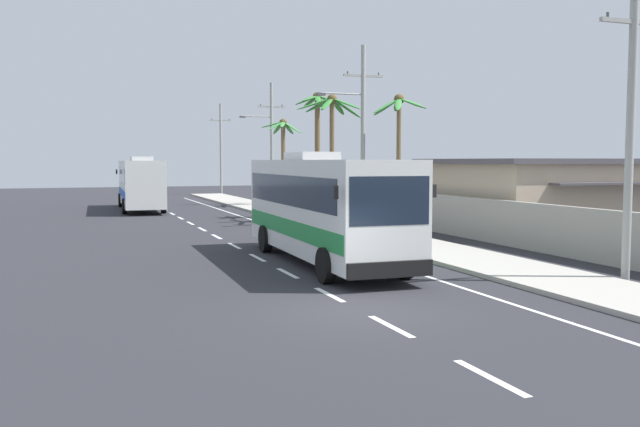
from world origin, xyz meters
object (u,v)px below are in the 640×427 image
(pedestrian_near_kerb, at_px, (361,211))
(utility_pole_nearest, at_px, (631,120))
(pedestrian_midwalk, at_px, (350,215))
(utility_pole_far, at_px, (270,141))
(palm_second, at_px, (332,128))
(utility_pole_distant, at_px, (221,147))
(palm_fourth, at_px, (283,145))
(palm_third, at_px, (317,132))
(roadside_building, at_px, (555,194))
(coach_bus_far_lane, at_px, (141,182))
(utility_pole_mid, at_px, (361,131))
(palm_nearest, at_px, (399,127))
(coach_bus_foreground, at_px, (323,205))
(motorcycle_beside_bus, at_px, (302,219))

(pedestrian_near_kerb, bearing_deg, utility_pole_nearest, -105.66)
(pedestrian_midwalk, distance_m, utility_pole_far, 23.57)
(utility_pole_far, height_order, palm_second, utility_pole_far)
(pedestrian_midwalk, xyz_separation_m, utility_pole_far, (2.81, 23.04, 4.09))
(utility_pole_distant, distance_m, palm_fourth, 20.48)
(utility_pole_far, xyz_separation_m, palm_third, (-0.77, -12.99, 0.14))
(palm_fourth, bearing_deg, roadside_building, -71.54)
(coach_bus_far_lane, height_order, utility_pole_mid, utility_pole_mid)
(palm_nearest, relative_size, palm_third, 0.92)
(utility_pole_mid, relative_size, roadside_building, 0.84)
(coach_bus_foreground, relative_size, coach_bus_far_lane, 0.96)
(motorcycle_beside_bus, distance_m, palm_nearest, 7.67)
(utility_pole_far, bearing_deg, coach_bus_foreground, -102.69)
(palm_nearest, bearing_deg, palm_second, 130.75)
(pedestrian_near_kerb, xyz_separation_m, utility_pole_distant, (1.26, 39.43, 3.89))
(utility_pole_distant, bearing_deg, roadside_building, -79.49)
(utility_pole_nearest, xyz_separation_m, palm_second, (-1.06, 20.90, 0.68))
(motorcycle_beside_bus, height_order, palm_nearest, palm_nearest)
(motorcycle_beside_bus, bearing_deg, roadside_building, -17.76)
(motorcycle_beside_bus, distance_m, roadside_building, 12.74)
(coach_bus_far_lane, xyz_separation_m, palm_fourth, (10.70, 0.52, 2.72))
(utility_pole_distant, relative_size, palm_third, 1.23)
(roadside_building, bearing_deg, utility_pole_distant, 100.51)
(utility_pole_nearest, xyz_separation_m, roadside_building, (7.75, 12.64, -2.85))
(utility_pole_mid, height_order, roadside_building, utility_pole_mid)
(coach_bus_foreground, bearing_deg, utility_pole_far, 77.31)
(roadside_building, bearing_deg, coach_bus_foreground, -157.28)
(utility_pole_distant, distance_m, palm_nearest, 37.55)
(motorcycle_beside_bus, bearing_deg, palm_nearest, 12.49)
(coach_bus_far_lane, xyz_separation_m, palm_third, (9.51, -10.43, 3.25))
(palm_second, height_order, roadside_building, palm_second)
(utility_pole_nearest, bearing_deg, palm_third, 92.04)
(pedestrian_near_kerb, bearing_deg, palm_third, 65.10)
(pedestrian_near_kerb, xyz_separation_m, palm_third, (0.57, 8.00, 4.23))
(palm_fourth, bearing_deg, motorcycle_beside_bus, -104.26)
(palm_nearest, distance_m, palm_second, 4.07)
(motorcycle_beside_bus, xyz_separation_m, utility_pole_distant, (4.16, 38.82, 4.25))
(utility_pole_far, bearing_deg, utility_pole_nearest, -89.87)
(coach_bus_foreground, height_order, palm_third, palm_third)
(pedestrian_midwalk, bearing_deg, palm_third, -113.72)
(coach_bus_foreground, distance_m, palm_second, 15.92)
(utility_pole_mid, bearing_deg, pedestrian_near_kerb, -113.61)
(motorcycle_beside_bus, distance_m, utility_pole_distant, 39.28)
(palm_nearest, bearing_deg, utility_pole_mid, 161.97)
(utility_pole_mid, bearing_deg, pedestrian_midwalk, -119.30)
(utility_pole_distant, bearing_deg, coach_bus_foreground, -97.88)
(utility_pole_mid, distance_m, utility_pole_far, 18.44)
(palm_second, bearing_deg, pedestrian_near_kerb, -94.23)
(palm_third, xyz_separation_m, palm_fourth, (1.19, 10.96, -0.54))
(pedestrian_midwalk, height_order, palm_fourth, palm_fourth)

